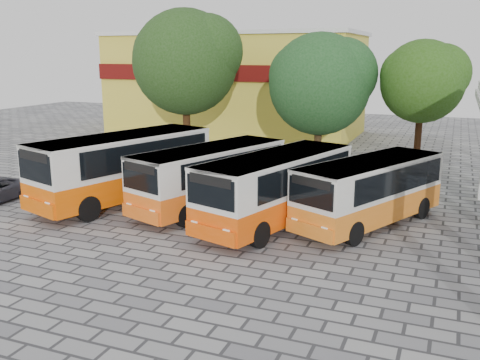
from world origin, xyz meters
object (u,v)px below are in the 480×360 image
at_px(bus_far_left, 124,164).
at_px(bus_centre_left, 210,174).
at_px(bus_far_right, 370,188).
at_px(bus_centre_right, 277,185).

bearing_deg(bus_far_left, bus_centre_left, 24.42).
distance_m(bus_far_left, bus_centre_left, 4.12).
xyz_separation_m(bus_far_left, bus_far_right, (10.84, 0.77, -0.27)).
xyz_separation_m(bus_centre_right, bus_far_right, (3.42, 1.28, -0.11)).
bearing_deg(bus_centre_left, bus_far_right, 21.79).
bearing_deg(bus_centre_left, bus_centre_right, 2.96).
distance_m(bus_centre_right, bus_far_right, 3.65).
height_order(bus_centre_left, bus_far_right, bus_centre_left).
bearing_deg(bus_far_right, bus_far_left, -150.80).
xyz_separation_m(bus_centre_left, bus_centre_right, (3.33, -0.97, 0.04)).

